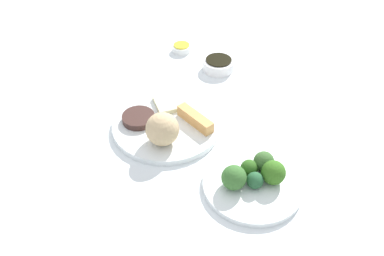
# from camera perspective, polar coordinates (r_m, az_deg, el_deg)

# --- Properties ---
(tabletop) EXTENTS (2.20, 2.20, 0.02)m
(tabletop) POSITION_cam_1_polar(r_m,az_deg,el_deg) (1.07, -2.03, 1.51)
(tabletop) COLOR white
(tabletop) RESTS_ON ground
(main_plate) EXTENTS (0.28, 0.28, 0.02)m
(main_plate) POSITION_cam_1_polar(r_m,az_deg,el_deg) (1.03, -3.62, 0.53)
(main_plate) COLOR white
(main_plate) RESTS_ON tabletop
(rice_scoop) EXTENTS (0.08, 0.08, 0.08)m
(rice_scoop) POSITION_cam_1_polar(r_m,az_deg,el_deg) (0.94, -4.29, -0.16)
(rice_scoop) COLOR tan
(rice_scoop) RESTS_ON main_plate
(spring_roll) EXTENTS (0.12, 0.05, 0.03)m
(spring_roll) POSITION_cam_1_polar(r_m,az_deg,el_deg) (1.01, 0.46, 1.31)
(spring_roll) COLOR tan
(spring_roll) RESTS_ON main_plate
(crab_rangoon_wonton) EXTENTS (0.09, 0.09, 0.01)m
(crab_rangoon_wonton) POSITION_cam_1_polar(r_m,az_deg,el_deg) (1.07, -3.18, 3.67)
(crab_rangoon_wonton) COLOR beige
(crab_rangoon_wonton) RESTS_ON main_plate
(stir_fry_heap) EXTENTS (0.08, 0.08, 0.02)m
(stir_fry_heap) POSITION_cam_1_polar(r_m,az_deg,el_deg) (1.03, -7.71, 1.43)
(stir_fry_heap) COLOR #3F2722
(stir_fry_heap) RESTS_ON main_plate
(broccoli_plate) EXTENTS (0.22, 0.22, 0.01)m
(broccoli_plate) POSITION_cam_1_polar(r_m,az_deg,el_deg) (0.89, 8.67, -7.98)
(broccoli_plate) COLOR white
(broccoli_plate) RESTS_ON tabletop
(broccoli_floret_0) EXTENTS (0.04, 0.04, 0.04)m
(broccoli_floret_0) POSITION_cam_1_polar(r_m,az_deg,el_deg) (0.87, 9.04, -7.46)
(broccoli_floret_0) COLOR #255832
(broccoli_floret_0) RESTS_ON broccoli_plate
(broccoli_floret_1) EXTENTS (0.05, 0.05, 0.05)m
(broccoli_floret_1) POSITION_cam_1_polar(r_m,az_deg,el_deg) (0.88, 11.65, -6.30)
(broccoli_floret_1) COLOR #356A1D
(broccoli_floret_1) RESTS_ON broccoli_plate
(broccoli_floret_2) EXTENTS (0.04, 0.04, 0.04)m
(broccoli_floret_2) POSITION_cam_1_polar(r_m,az_deg,el_deg) (0.89, 8.22, -5.73)
(broccoli_floret_2) COLOR #2C5A1C
(broccoli_floret_2) RESTS_ON broccoli_plate
(broccoli_floret_3) EXTENTS (0.05, 0.05, 0.05)m
(broccoli_floret_3) POSITION_cam_1_polar(r_m,az_deg,el_deg) (0.90, 10.30, -4.78)
(broccoli_floret_3) COLOR #39612C
(broccoli_floret_3) RESTS_ON broccoli_plate
(broccoli_floret_5) EXTENTS (0.05, 0.05, 0.05)m
(broccoli_floret_5) POSITION_cam_1_polar(r_m,az_deg,el_deg) (0.85, 5.91, -7.17)
(broccoli_floret_5) COLOR #38692D
(broccoli_floret_5) RESTS_ON broccoli_plate
(soy_sauce_bowl) EXTENTS (0.10, 0.10, 0.03)m
(soy_sauce_bowl) POSITION_cam_1_polar(r_m,az_deg,el_deg) (1.24, 3.83, 9.06)
(soy_sauce_bowl) COLOR white
(soy_sauce_bowl) RESTS_ON tabletop
(soy_sauce_bowl_liquid) EXTENTS (0.08, 0.08, 0.00)m
(soy_sauce_bowl_liquid) POSITION_cam_1_polar(r_m,az_deg,el_deg) (1.23, 3.87, 9.76)
(soy_sauce_bowl_liquid) COLOR black
(soy_sauce_bowl_liquid) RESTS_ON soy_sauce_bowl
(sauce_ramekin_hot_mustard) EXTENTS (0.06, 0.06, 0.02)m
(sauce_ramekin_hot_mustard) POSITION_cam_1_polar(r_m,az_deg,el_deg) (1.33, -1.51, 11.39)
(sauce_ramekin_hot_mustard) COLOR white
(sauce_ramekin_hot_mustard) RESTS_ON tabletop
(sauce_ramekin_hot_mustard_liquid) EXTENTS (0.05, 0.05, 0.00)m
(sauce_ramekin_hot_mustard_liquid) POSITION_cam_1_polar(r_m,az_deg,el_deg) (1.33, -1.52, 11.85)
(sauce_ramekin_hot_mustard_liquid) COLOR yellow
(sauce_ramekin_hot_mustard_liquid) RESTS_ON sauce_ramekin_hot_mustard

